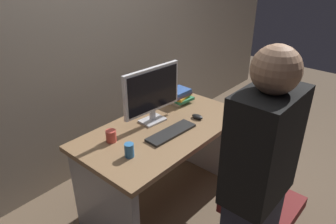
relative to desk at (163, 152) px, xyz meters
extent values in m
plane|color=brown|center=(0.00, 0.00, -0.51)|extent=(9.00, 9.00, 0.00)
cube|color=#9E9384|center=(0.00, 0.93, 0.99)|extent=(6.40, 0.10, 3.00)
cube|color=#93704C|center=(0.00, 0.00, 0.22)|extent=(1.38, 0.75, 0.04)
cube|color=#B2B2B7|center=(-0.63, 0.00, -0.16)|extent=(0.06, 0.67, 0.71)
cube|color=#B2B2B7|center=(0.63, 0.00, -0.16)|extent=(0.06, 0.67, 0.71)
cube|color=maroon|center=(0.03, -0.87, -0.05)|extent=(0.44, 0.44, 0.08)
cube|color=maroon|center=(0.03, -0.68, 0.21)|extent=(0.40, 0.06, 0.44)
cube|color=black|center=(-0.34, -0.95, 0.63)|extent=(0.40, 0.24, 0.58)
sphere|color=#A57A5B|center=(-0.34, -0.95, 1.02)|extent=(0.22, 0.22, 0.22)
cube|color=silver|center=(0.02, 0.13, 0.24)|extent=(0.21, 0.16, 0.02)
cube|color=silver|center=(0.02, 0.13, 0.29)|extent=(0.04, 0.03, 0.08)
cube|color=silver|center=(0.02, 0.13, 0.51)|extent=(0.54, 0.08, 0.36)
cube|color=black|center=(0.02, 0.11, 0.51)|extent=(0.50, 0.05, 0.32)
cube|color=#262626|center=(-0.03, -0.11, 0.25)|extent=(0.44, 0.15, 0.02)
ellipsoid|color=black|center=(0.29, -0.12, 0.25)|extent=(0.06, 0.10, 0.03)
cylinder|color=#3372B2|center=(-0.44, -0.09, 0.29)|extent=(0.06, 0.06, 0.10)
cylinder|color=#D84C3F|center=(-0.40, 0.15, 0.28)|extent=(0.08, 0.08, 0.09)
cube|color=beige|center=(0.43, 0.19, 0.25)|extent=(0.16, 0.13, 0.03)
cube|color=#338C59|center=(0.44, 0.17, 0.28)|extent=(0.20, 0.18, 0.02)
cube|color=gold|center=(0.44, 0.19, 0.30)|extent=(0.23, 0.17, 0.02)
cube|color=#594C72|center=(0.43, 0.20, 0.33)|extent=(0.20, 0.16, 0.02)
cube|color=#3359A5|center=(0.43, 0.20, 0.35)|extent=(0.19, 0.17, 0.03)
cube|color=maroon|center=(0.57, -0.75, -0.38)|extent=(0.34, 0.14, 0.26)
torus|color=maroon|center=(0.57, -0.75, -0.22)|extent=(0.18, 0.02, 0.18)
camera|label=1|loc=(-1.60, -1.44, 1.46)|focal=33.55mm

